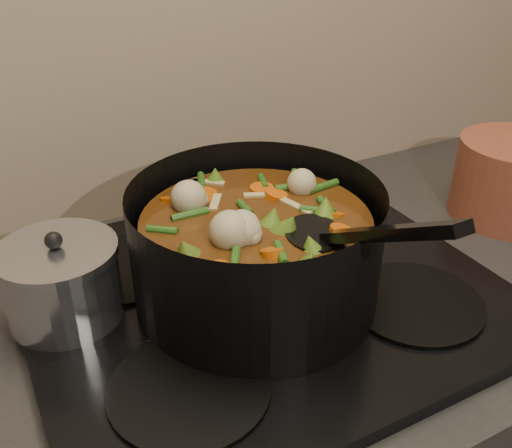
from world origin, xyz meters
name	(u,v)px	position (x,y,z in m)	size (l,w,h in m)	color
stovetop	(261,291)	(0.00, 1.93, 0.92)	(0.62, 0.54, 0.03)	black
stockpot	(256,249)	(-0.02, 1.91, 1.00)	(0.37, 0.46, 0.24)	black
saucepan	(62,282)	(-0.25, 1.99, 0.98)	(0.15, 0.15, 0.12)	silver
terracotta_crock	(512,179)	(0.49, 1.94, 0.98)	(0.19, 0.19, 0.14)	brown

